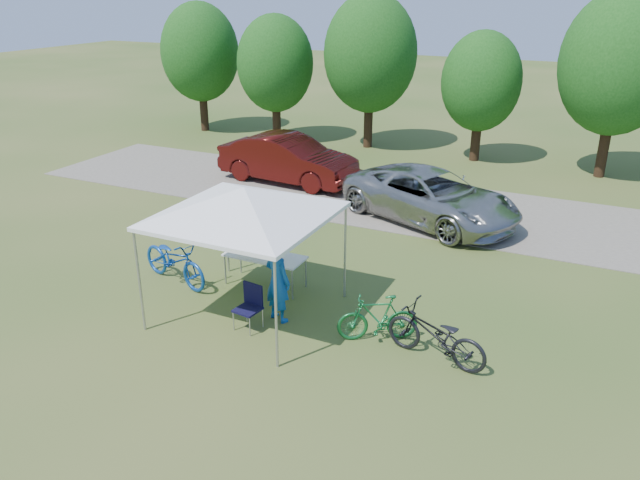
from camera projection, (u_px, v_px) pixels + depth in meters
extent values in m
plane|color=#2D5119|center=(250.00, 312.00, 13.00)|extent=(100.00, 100.00, 0.00)
cube|color=gray|center=(383.00, 200.00, 19.67)|extent=(24.00, 5.00, 0.02)
cylinder|color=#A5A5AA|center=(139.00, 282.00, 11.95)|extent=(0.05, 0.05, 2.10)
cylinder|color=#A5A5AA|center=(276.00, 315.00, 10.75)|extent=(0.05, 0.05, 2.10)
cylinder|color=#A5A5AA|center=(226.00, 230.00, 14.45)|extent=(0.05, 0.05, 2.10)
cylinder|color=#A5A5AA|center=(345.00, 252.00, 13.25)|extent=(0.05, 0.05, 2.10)
cube|color=white|center=(245.00, 216.00, 12.18)|extent=(3.15, 3.15, 0.08)
pyramid|color=white|center=(244.00, 187.00, 11.96)|extent=(4.53, 4.53, 0.55)
cylinder|color=#382314|center=(204.00, 110.00, 28.70)|extent=(0.36, 0.36, 1.89)
ellipsoid|color=#144711|center=(200.00, 52.00, 27.72)|extent=(3.46, 3.46, 4.32)
cylinder|color=#382314|center=(277.00, 120.00, 26.88)|extent=(0.36, 0.36, 1.75)
ellipsoid|color=#144711|center=(275.00, 63.00, 25.98)|extent=(3.20, 3.20, 4.00)
cylinder|color=#382314|center=(368.00, 123.00, 25.74)|extent=(0.36, 0.36, 2.03)
ellipsoid|color=#144711|center=(370.00, 53.00, 24.68)|extent=(3.71, 3.71, 4.64)
cylinder|color=#382314|center=(476.00, 140.00, 23.85)|extent=(0.36, 0.36, 1.61)
ellipsoid|color=#144711|center=(481.00, 81.00, 23.02)|extent=(2.94, 2.94, 3.68)
cylinder|color=#382314|center=(604.00, 147.00, 21.72)|extent=(0.36, 0.36, 2.10)
ellipsoid|color=#144711|center=(619.00, 63.00, 20.63)|extent=(3.84, 3.84, 4.80)
cube|color=white|center=(265.00, 256.00, 13.87)|extent=(1.82, 0.76, 0.04)
cylinder|color=#A5A5AA|center=(225.00, 270.00, 14.08)|extent=(0.04, 0.04, 0.71)
cylinder|color=#A5A5AA|center=(292.00, 284.00, 13.40)|extent=(0.04, 0.04, 0.71)
cylinder|color=#A5A5AA|center=(241.00, 259.00, 14.62)|extent=(0.04, 0.04, 0.71)
cylinder|color=#A5A5AA|center=(306.00, 273.00, 13.94)|extent=(0.04, 0.04, 0.71)
cube|color=black|center=(248.00, 310.00, 12.21)|extent=(0.51, 0.51, 0.04)
cube|color=black|center=(253.00, 294.00, 12.30)|extent=(0.46, 0.10, 0.46)
cylinder|color=#A5A5AA|center=(234.00, 322.00, 12.21)|extent=(0.02, 0.02, 0.41)
cylinder|color=#A5A5AA|center=(252.00, 327.00, 12.04)|extent=(0.02, 0.02, 0.41)
cylinder|color=#A5A5AA|center=(245.00, 313.00, 12.55)|extent=(0.02, 0.02, 0.41)
cylinder|color=#A5A5AA|center=(262.00, 317.00, 12.38)|extent=(0.02, 0.02, 0.41)
cube|color=white|center=(252.00, 246.00, 13.92)|extent=(0.50, 0.33, 0.33)
cube|color=white|center=(252.00, 238.00, 13.85)|extent=(0.52, 0.36, 0.04)
cylinder|color=gold|center=(280.00, 258.00, 13.64)|extent=(0.08, 0.08, 0.06)
imported|color=#134F9D|center=(278.00, 281.00, 12.40)|extent=(0.73, 0.59, 1.73)
imported|color=#12459E|center=(175.00, 260.00, 14.10)|extent=(2.23, 1.28, 1.11)
imported|color=#16632E|center=(378.00, 318.00, 11.84)|extent=(1.57, 1.15, 0.93)
imported|color=black|center=(436.00, 335.00, 11.15)|extent=(2.06, 1.07, 1.03)
imported|color=#A2A39F|center=(431.00, 196.00, 17.69)|extent=(5.78, 4.23, 1.46)
imported|color=#440E0B|center=(288.00, 159.00, 21.17)|extent=(4.97, 2.08, 1.60)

